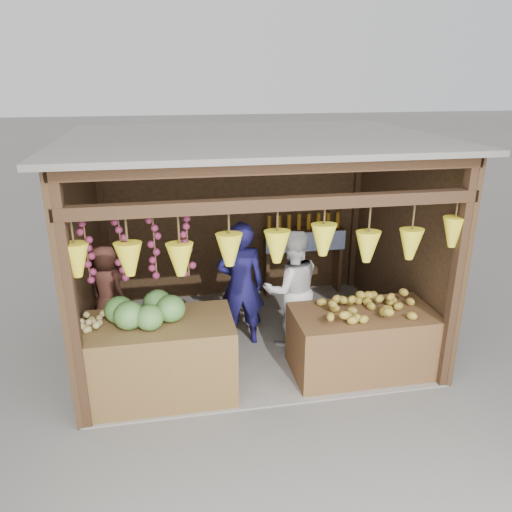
{
  "coord_description": "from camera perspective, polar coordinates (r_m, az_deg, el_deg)",
  "views": [
    {
      "loc": [
        -1.03,
        -5.81,
        3.32
      ],
      "look_at": [
        0.04,
        -0.1,
        1.21
      ],
      "focal_mm": 35.0,
      "sensor_mm": 36.0,
      "label": 1
    }
  ],
  "objects": [
    {
      "name": "mango_pile",
      "position": [
        5.82,
        12.53,
        -5.35
      ],
      "size": [
        1.4,
        0.64,
        0.22
      ],
      "primitive_type": null,
      "color": "#B65718",
      "rests_on": "counter_right"
    },
    {
      "name": "back_shelf",
      "position": [
        7.79,
        5.44,
        1.6
      ],
      "size": [
        1.25,
        0.32,
        1.32
      ],
      "color": "#382314",
      "rests_on": "ground"
    },
    {
      "name": "stool",
      "position": [
        6.7,
        -16.07,
        -9.08
      ],
      "size": [
        0.32,
        0.32,
        0.3
      ],
      "primitive_type": "cube",
      "color": "black",
      "rests_on": "ground"
    },
    {
      "name": "woman_standing",
      "position": [
        6.3,
        4.11,
        -3.85
      ],
      "size": [
        0.78,
        0.62,
        1.55
      ],
      "primitive_type": "imported",
      "rotation": [
        0.0,
        0.0,
        3.18
      ],
      "color": "silver",
      "rests_on": "ground"
    },
    {
      "name": "stall_structure",
      "position": [
        6.08,
        -0.77,
        4.22
      ],
      "size": [
        4.3,
        3.3,
        2.66
      ],
      "color": "slate",
      "rests_on": "ground"
    },
    {
      "name": "counter_right",
      "position": [
        6.04,
        12.02,
        -9.57
      ],
      "size": [
        1.63,
        0.85,
        0.77
      ],
      "primitive_type": "cube",
      "color": "#53351B",
      "rests_on": "ground"
    },
    {
      "name": "counter_left",
      "position": [
        5.57,
        -11.0,
        -11.49
      ],
      "size": [
        1.6,
        0.85,
        0.89
      ],
      "primitive_type": "cube",
      "color": "#533A1B",
      "rests_on": "ground"
    },
    {
      "name": "tanfruit_pile",
      "position": [
        5.37,
        -18.45,
        -7.25
      ],
      "size": [
        0.34,
        0.4,
        0.13
      ],
      "primitive_type": null,
      "color": "olive",
      "rests_on": "counter_left"
    },
    {
      "name": "melon_pile",
      "position": [
        5.3,
        -12.52,
        -5.91
      ],
      "size": [
        1.0,
        0.5,
        0.32
      ],
      "primitive_type": null,
      "color": "#124314",
      "rests_on": "counter_left"
    },
    {
      "name": "ground",
      "position": [
        6.77,
        -0.49,
        -9.36
      ],
      "size": [
        80.0,
        80.0,
        0.0
      ],
      "primitive_type": "plane",
      "color": "#514F49",
      "rests_on": "ground"
    },
    {
      "name": "vendor_seated",
      "position": [
        6.4,
        -16.67,
        -3.53
      ],
      "size": [
        0.64,
        0.63,
        1.11
      ],
      "primitive_type": "imported",
      "rotation": [
        0.0,
        0.0,
        2.41
      ],
      "color": "#582E23",
      "rests_on": "stool"
    },
    {
      "name": "man_standing",
      "position": [
        6.3,
        -1.76,
        -3.32
      ],
      "size": [
        0.61,
        0.41,
        1.66
      ],
      "primitive_type": "imported",
      "rotation": [
        0.0,
        0.0,
        3.13
      ],
      "color": "#161348",
      "rests_on": "ground"
    }
  ]
}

